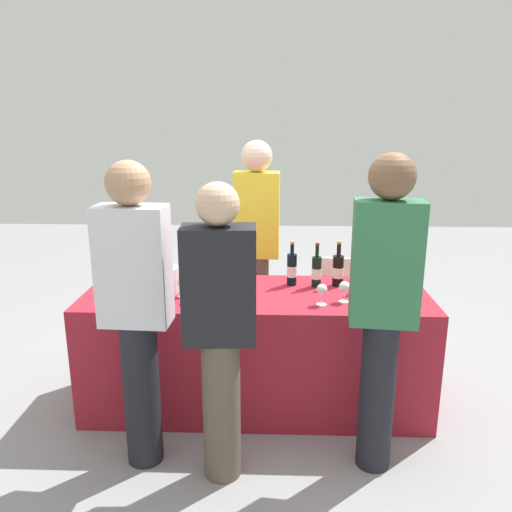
{
  "coord_description": "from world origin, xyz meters",
  "views": [
    {
      "loc": [
        0.11,
        -3.13,
        1.9
      ],
      "look_at": [
        0.0,
        0.0,
        1.05
      ],
      "focal_mm": 35.38,
      "sensor_mm": 36.0,
      "label": 1
    }
  ],
  "objects_px": {
    "wine_bottle_4": "(317,271)",
    "menu_board": "(341,304)",
    "wine_bottle_3": "(292,269)",
    "wine_glass_3": "(322,290)",
    "guest_2": "(383,302)",
    "ice_bucket": "(161,280)",
    "guest_0": "(136,305)",
    "wine_bottle_1": "(141,270)",
    "wine_glass_1": "(182,283)",
    "guest_1": "(220,325)",
    "wine_glass_4": "(344,288)",
    "wine_glass_2": "(196,285)",
    "wine_bottle_0": "(124,271)",
    "wine_bottle_6": "(366,275)",
    "wine_glass_0": "(150,288)",
    "server_pouring": "(257,241)",
    "wine_bottle_2": "(242,271)",
    "wine_bottle_5": "(338,270)"
  },
  "relations": [
    {
      "from": "wine_glass_2",
      "to": "ice_bucket",
      "type": "relative_size",
      "value": 0.64
    },
    {
      "from": "wine_glass_4",
      "to": "guest_2",
      "type": "distance_m",
      "value": 0.51
    },
    {
      "from": "wine_glass_1",
      "to": "server_pouring",
      "type": "xyz_separation_m",
      "value": [
        0.45,
        0.76,
        0.09
      ]
    },
    {
      "from": "wine_bottle_0",
      "to": "guest_0",
      "type": "height_order",
      "value": "guest_0"
    },
    {
      "from": "wine_glass_4",
      "to": "ice_bucket",
      "type": "distance_m",
      "value": 1.18
    },
    {
      "from": "wine_bottle_2",
      "to": "wine_glass_0",
      "type": "xyz_separation_m",
      "value": [
        -0.55,
        -0.28,
        -0.03
      ]
    },
    {
      "from": "wine_glass_2",
      "to": "wine_bottle_5",
      "type": "bearing_deg",
      "value": 20.61
    },
    {
      "from": "wine_glass_1",
      "to": "guest_1",
      "type": "xyz_separation_m",
      "value": [
        0.31,
        -0.65,
        -0.01
      ]
    },
    {
      "from": "wine_bottle_1",
      "to": "wine_glass_4",
      "type": "relative_size",
      "value": 2.26
    },
    {
      "from": "wine_bottle_1",
      "to": "wine_glass_1",
      "type": "xyz_separation_m",
      "value": [
        0.32,
        -0.21,
        -0.02
      ]
    },
    {
      "from": "menu_board",
      "to": "wine_glass_4",
      "type": "bearing_deg",
      "value": -91.74
    },
    {
      "from": "wine_bottle_2",
      "to": "guest_2",
      "type": "height_order",
      "value": "guest_2"
    },
    {
      "from": "wine_bottle_1",
      "to": "wine_bottle_0",
      "type": "bearing_deg",
      "value": -176.96
    },
    {
      "from": "ice_bucket",
      "to": "guest_0",
      "type": "height_order",
      "value": "guest_0"
    },
    {
      "from": "guest_0",
      "to": "wine_glass_4",
      "type": "bearing_deg",
      "value": 25.36
    },
    {
      "from": "ice_bucket",
      "to": "guest_0",
      "type": "distance_m",
      "value": 0.62
    },
    {
      "from": "wine_bottle_1",
      "to": "wine_glass_0",
      "type": "height_order",
      "value": "wine_bottle_1"
    },
    {
      "from": "wine_bottle_1",
      "to": "guest_2",
      "type": "distance_m",
      "value": 1.65
    },
    {
      "from": "wine_bottle_5",
      "to": "guest_0",
      "type": "height_order",
      "value": "guest_0"
    },
    {
      "from": "wine_bottle_4",
      "to": "menu_board",
      "type": "relative_size",
      "value": 0.38
    },
    {
      "from": "wine_bottle_5",
      "to": "wine_glass_4",
      "type": "bearing_deg",
      "value": -89.85
    },
    {
      "from": "ice_bucket",
      "to": "guest_0",
      "type": "xyz_separation_m",
      "value": [
        0.0,
        -0.62,
        0.06
      ]
    },
    {
      "from": "wine_bottle_4",
      "to": "guest_1",
      "type": "relative_size",
      "value": 0.19
    },
    {
      "from": "wine_glass_1",
      "to": "wine_glass_2",
      "type": "distance_m",
      "value": 0.13
    },
    {
      "from": "wine_bottle_2",
      "to": "wine_glass_0",
      "type": "relative_size",
      "value": 2.46
    },
    {
      "from": "wine_bottle_4",
      "to": "wine_glass_1",
      "type": "relative_size",
      "value": 2.31
    },
    {
      "from": "wine_bottle_3",
      "to": "wine_glass_3",
      "type": "xyz_separation_m",
      "value": [
        0.17,
        -0.38,
        -0.02
      ]
    },
    {
      "from": "wine_bottle_6",
      "to": "wine_bottle_5",
      "type": "bearing_deg",
      "value": 149.49
    },
    {
      "from": "wine_bottle_5",
      "to": "server_pouring",
      "type": "height_order",
      "value": "server_pouring"
    },
    {
      "from": "wine_bottle_4",
      "to": "wine_glass_1",
      "type": "height_order",
      "value": "wine_bottle_4"
    },
    {
      "from": "wine_glass_2",
      "to": "wine_glass_4",
      "type": "xyz_separation_m",
      "value": [
        0.92,
        0.02,
        -0.01
      ]
    },
    {
      "from": "wine_glass_1",
      "to": "guest_0",
      "type": "height_order",
      "value": "guest_0"
    },
    {
      "from": "wine_bottle_0",
      "to": "wine_bottle_1",
      "type": "height_order",
      "value": "wine_bottle_1"
    },
    {
      "from": "ice_bucket",
      "to": "guest_0",
      "type": "relative_size",
      "value": 0.13
    },
    {
      "from": "wine_bottle_5",
      "to": "wine_glass_0",
      "type": "bearing_deg",
      "value": -162.82
    },
    {
      "from": "wine_bottle_4",
      "to": "guest_2",
      "type": "height_order",
      "value": "guest_2"
    },
    {
      "from": "wine_glass_0",
      "to": "server_pouring",
      "type": "bearing_deg",
      "value": 53.97
    },
    {
      "from": "ice_bucket",
      "to": "server_pouring",
      "type": "relative_size",
      "value": 0.13
    },
    {
      "from": "wine_bottle_3",
      "to": "wine_bottle_0",
      "type": "bearing_deg",
      "value": -176.87
    },
    {
      "from": "wine_bottle_4",
      "to": "wine_glass_0",
      "type": "bearing_deg",
      "value": -162.01
    },
    {
      "from": "wine_bottle_4",
      "to": "menu_board",
      "type": "bearing_deg",
      "value": 69.17
    },
    {
      "from": "wine_glass_3",
      "to": "guest_1",
      "type": "xyz_separation_m",
      "value": [
        -0.57,
        -0.53,
        -0.01
      ]
    },
    {
      "from": "wine_bottle_1",
      "to": "wine_glass_2",
      "type": "height_order",
      "value": "wine_bottle_1"
    },
    {
      "from": "wine_bottle_4",
      "to": "guest_0",
      "type": "xyz_separation_m",
      "value": [
        -1.02,
        -0.78,
        0.04
      ]
    },
    {
      "from": "wine_bottle_0",
      "to": "guest_0",
      "type": "distance_m",
      "value": 0.8
    },
    {
      "from": "wine_bottle_0",
      "to": "wine_bottle_6",
      "type": "xyz_separation_m",
      "value": [
        1.63,
        -0.04,
        0.0
      ]
    },
    {
      "from": "guest_1",
      "to": "guest_2",
      "type": "height_order",
      "value": "guest_2"
    },
    {
      "from": "wine_bottle_3",
      "to": "guest_2",
      "type": "relative_size",
      "value": 0.18
    },
    {
      "from": "wine_bottle_6",
      "to": "guest_1",
      "type": "distance_m",
      "value": 1.2
    },
    {
      "from": "wine_bottle_6",
      "to": "server_pouring",
      "type": "distance_m",
      "value": 0.96
    }
  ]
}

